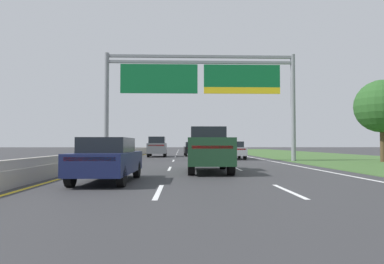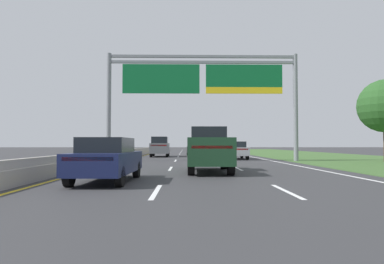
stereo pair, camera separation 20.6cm
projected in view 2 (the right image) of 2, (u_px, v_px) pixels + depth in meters
ground_plane at (196, 157)px, 34.14m from camera, size 220.00×220.00×0.00m
lane_striping at (196, 158)px, 33.68m from camera, size 11.96×106.00×0.01m
grass_verge_right at (334, 157)px, 34.38m from camera, size 14.00×110.00×0.02m
median_barrier_concrete at (130, 154)px, 34.03m from camera, size 0.60×110.00×0.85m
overhead_sign_gantry at (203, 84)px, 26.73m from camera, size 15.06×0.42×8.48m
pickup_truck_darkgreen at (209, 150)px, 16.56m from camera, size 2.14×5.45×2.20m
car_grey_left_lane_suv at (160, 146)px, 36.30m from camera, size 1.99×4.74×2.11m
car_black_centre_lane_sedan at (195, 149)px, 38.49m from camera, size 1.94×4.45×1.57m
car_silver_right_lane_sedan at (236, 150)px, 30.98m from camera, size 1.84×4.41×1.57m
car_navy_left_lane_sedan at (107, 159)px, 12.16m from camera, size 1.94×4.45×1.57m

